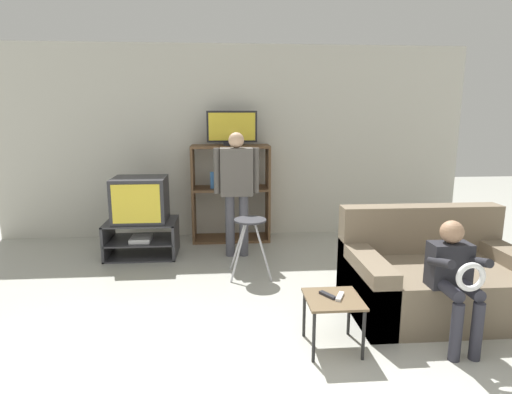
{
  "coord_description": "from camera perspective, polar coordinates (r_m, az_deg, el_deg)",
  "views": [
    {
      "loc": [
        -0.16,
        -1.87,
        1.72
      ],
      "look_at": [
        0.16,
        2.21,
        0.9
      ],
      "focal_mm": 30.0,
      "sensor_mm": 36.0,
      "label": 1
    }
  ],
  "objects": [
    {
      "name": "snack_table",
      "position": [
        3.26,
        10.25,
        -13.97
      ],
      "size": [
        0.4,
        0.4,
        0.39
      ],
      "color": "brown",
      "rests_on": "ground_plane"
    },
    {
      "name": "couch",
      "position": [
        4.12,
        22.72,
        -9.99
      ],
      "size": [
        1.51,
        0.99,
        0.86
      ],
      "color": "#756651",
      "rests_on": "ground_plane"
    },
    {
      "name": "remote_control_black",
      "position": [
        3.25,
        9.51,
        -12.77
      ],
      "size": [
        0.11,
        0.14,
        0.02
      ],
      "primitive_type": "cube",
      "rotation": [
        0.0,
        0.0,
        0.56
      ],
      "color": "#232328",
      "rests_on": "snack_table"
    },
    {
      "name": "person_seated_child",
      "position": [
        3.48,
        24.97,
        -9.23
      ],
      "size": [
        0.33,
        0.43,
        0.94
      ],
      "color": "#2D2D38",
      "rests_on": "ground_plane"
    },
    {
      "name": "tv_stand",
      "position": [
        5.38,
        -14.94,
        -5.36
      ],
      "size": [
        0.84,
        0.58,
        0.43
      ],
      "color": "#38383D",
      "rests_on": "ground_plane"
    },
    {
      "name": "folding_stool",
      "position": [
        4.49,
        -0.78,
        -4.45
      ],
      "size": [
        0.44,
        0.38,
        0.62
      ],
      "color": "#B7B7BC",
      "rests_on": "ground_plane"
    },
    {
      "name": "person_standing_adult",
      "position": [
        5.04,
        -2.61,
        1.89
      ],
      "size": [
        0.53,
        0.2,
        1.49
      ],
      "color": "#4C4C56",
      "rests_on": "ground_plane"
    },
    {
      "name": "remote_control_white",
      "position": [
        3.24,
        11.12,
        -12.88
      ],
      "size": [
        0.1,
        0.14,
        0.02
      ],
      "primitive_type": "cube",
      "rotation": [
        0.0,
        0.0,
        -0.46
      ],
      "color": "silver",
      "rests_on": "snack_table"
    },
    {
      "name": "media_shelf",
      "position": [
        5.74,
        -3.39,
        0.63
      ],
      "size": [
        1.03,
        0.42,
        1.29
      ],
      "color": "brown",
      "rests_on": "ground_plane"
    },
    {
      "name": "television_main",
      "position": [
        5.27,
        -15.17,
        -0.31
      ],
      "size": [
        0.62,
        0.53,
        0.53
      ],
      "color": "#2D2D33",
      "rests_on": "tv_stand"
    },
    {
      "name": "television_flat",
      "position": [
        5.62,
        -3.22,
        9.03
      ],
      "size": [
        0.65,
        0.2,
        0.44
      ],
      "color": "black",
      "rests_on": "media_shelf"
    },
    {
      "name": "wall_back",
      "position": [
        5.94,
        -2.96,
        7.25
      ],
      "size": [
        6.4,
        0.06,
        2.6
      ],
      "color": "beige",
      "rests_on": "ground_plane"
    }
  ]
}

